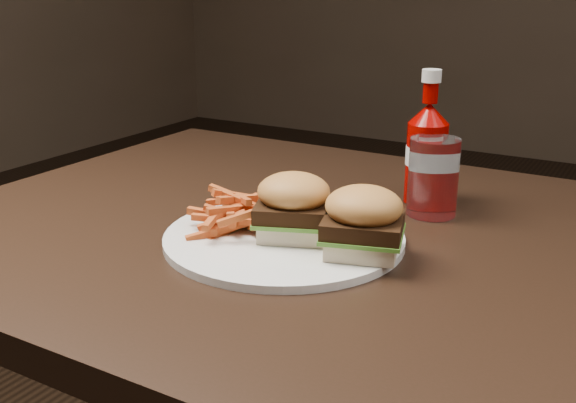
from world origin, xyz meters
The scene contains 7 objects.
dining_table centered at (0.00, 0.00, 0.73)m, with size 1.20×0.80×0.04m, color black.
plate centered at (-0.09, -0.07, 0.76)m, with size 0.30×0.30×0.01m, color white.
sandwich_half_a centered at (-0.07, -0.07, 0.77)m, with size 0.08×0.08×0.02m, color beige.
sandwich_half_b centered at (0.02, -0.08, 0.77)m, with size 0.08×0.08×0.02m, color beige.
fries_pile centered at (-0.15, -0.07, 0.78)m, with size 0.12×0.12×0.05m, color #B44D10, non-canonical shape.
ketchup_bottle centered at (0.01, 0.17, 0.81)m, with size 0.06×0.06×0.12m, color #860200.
tumbler centered at (0.04, 0.12, 0.81)m, with size 0.07×0.07×0.11m, color white.
Camera 1 is at (0.31, -0.75, 1.07)m, focal length 42.00 mm.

